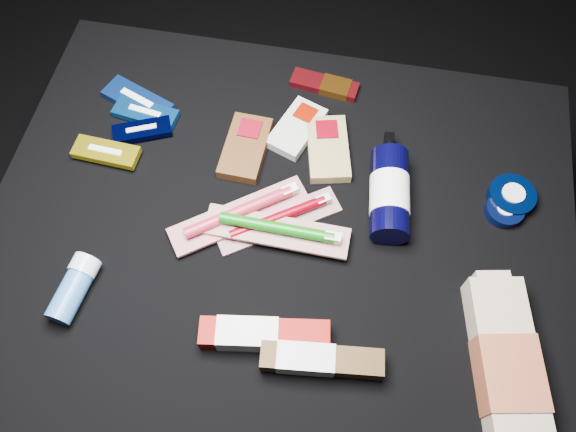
% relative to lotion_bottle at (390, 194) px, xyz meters
% --- Properties ---
extents(ground, '(3.00, 3.00, 0.00)m').
position_rel_lotion_bottle_xyz_m(ground, '(-0.17, -0.07, -0.43)').
color(ground, black).
rests_on(ground, ground).
extents(cloth_table, '(0.98, 0.78, 0.40)m').
position_rel_lotion_bottle_xyz_m(cloth_table, '(-0.17, -0.07, -0.23)').
color(cloth_table, black).
rests_on(cloth_table, ground).
extents(luna_bar_0, '(0.14, 0.10, 0.02)m').
position_rel_lotion_bottle_xyz_m(luna_bar_0, '(-0.48, 0.13, -0.02)').
color(luna_bar_0, navy).
rests_on(luna_bar_0, cloth_table).
extents(luna_bar_1, '(0.12, 0.06, 0.02)m').
position_rel_lotion_bottle_xyz_m(luna_bar_1, '(-0.46, 0.10, -0.02)').
color(luna_bar_1, '#0E4FA1').
rests_on(luna_bar_1, cloth_table).
extents(luna_bar_2, '(0.11, 0.08, 0.01)m').
position_rel_lotion_bottle_xyz_m(luna_bar_2, '(-0.45, 0.06, -0.02)').
color(luna_bar_2, black).
rests_on(luna_bar_2, cloth_table).
extents(luna_bar_3, '(0.12, 0.05, 0.02)m').
position_rel_lotion_bottle_xyz_m(luna_bar_3, '(-0.50, 0.00, -0.02)').
color(luna_bar_3, yellow).
rests_on(luna_bar_3, cloth_table).
extents(clif_bar_0, '(0.08, 0.13, 0.02)m').
position_rel_lotion_bottle_xyz_m(clif_bar_0, '(-0.26, 0.07, -0.02)').
color(clif_bar_0, '#4A2911').
rests_on(clif_bar_0, cloth_table).
extents(clif_bar_1, '(0.10, 0.13, 0.02)m').
position_rel_lotion_bottle_xyz_m(clif_bar_1, '(-0.17, 0.12, -0.02)').
color(clif_bar_1, beige).
rests_on(clif_bar_1, cloth_table).
extents(clif_bar_2, '(0.10, 0.14, 0.02)m').
position_rel_lotion_bottle_xyz_m(clif_bar_2, '(-0.12, 0.09, -0.02)').
color(clif_bar_2, '#9C8A51').
rests_on(clif_bar_2, cloth_table).
extents(power_bar, '(0.13, 0.06, 0.02)m').
position_rel_lotion_bottle_xyz_m(power_bar, '(-0.14, 0.23, -0.03)').
color(power_bar, maroon).
rests_on(power_bar, cloth_table).
extents(lotion_bottle, '(0.08, 0.21, 0.07)m').
position_rel_lotion_bottle_xyz_m(lotion_bottle, '(0.00, 0.00, 0.00)').
color(lotion_bottle, black).
rests_on(lotion_bottle, cloth_table).
extents(cream_tin_upper, '(0.08, 0.08, 0.02)m').
position_rel_lotion_bottle_xyz_m(cream_tin_upper, '(0.21, 0.04, -0.02)').
color(cream_tin_upper, black).
rests_on(cream_tin_upper, cloth_table).
extents(cream_tin_lower, '(0.06, 0.06, 0.02)m').
position_rel_lotion_bottle_xyz_m(cream_tin_lower, '(0.20, 0.02, -0.02)').
color(cream_tin_lower, black).
rests_on(cream_tin_lower, cloth_table).
extents(bodywash_bottle, '(0.12, 0.25, 0.05)m').
position_rel_lotion_bottle_xyz_m(bodywash_bottle, '(0.19, -0.24, -0.01)').
color(bodywash_bottle, tan).
rests_on(bodywash_bottle, cloth_table).
extents(deodorant_stick, '(0.06, 0.11, 0.04)m').
position_rel_lotion_bottle_xyz_m(deodorant_stick, '(-0.46, -0.25, -0.01)').
color(deodorant_stick, '#2D67A3').
rests_on(deodorant_stick, cloth_table).
extents(toothbrush_pack_0, '(0.21, 0.16, 0.02)m').
position_rel_lotion_bottle_xyz_m(toothbrush_pack_0, '(-0.17, -0.07, -0.02)').
color(toothbrush_pack_0, '#A69F9A').
rests_on(toothbrush_pack_0, cloth_table).
extents(toothbrush_pack_1, '(0.23, 0.19, 0.03)m').
position_rel_lotion_bottle_xyz_m(toothbrush_pack_1, '(-0.24, -0.07, -0.02)').
color(toothbrush_pack_1, '#B9B2AE').
rests_on(toothbrush_pack_1, cloth_table).
extents(toothbrush_pack_2, '(0.24, 0.06, 0.03)m').
position_rel_lotion_bottle_xyz_m(toothbrush_pack_2, '(-0.17, -0.09, -0.01)').
color(toothbrush_pack_2, beige).
rests_on(toothbrush_pack_2, cloth_table).
extents(toothpaste_carton_red, '(0.20, 0.07, 0.04)m').
position_rel_lotion_bottle_xyz_m(toothpaste_carton_red, '(-0.17, -0.27, -0.01)').
color(toothpaste_carton_red, '#8A0601').
rests_on(toothpaste_carton_red, cloth_table).
extents(toothpaste_carton_green, '(0.18, 0.06, 0.03)m').
position_rel_lotion_bottle_xyz_m(toothpaste_carton_green, '(-0.08, -0.29, -0.01)').
color(toothpaste_carton_green, '#3D250D').
rests_on(toothpaste_carton_green, cloth_table).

